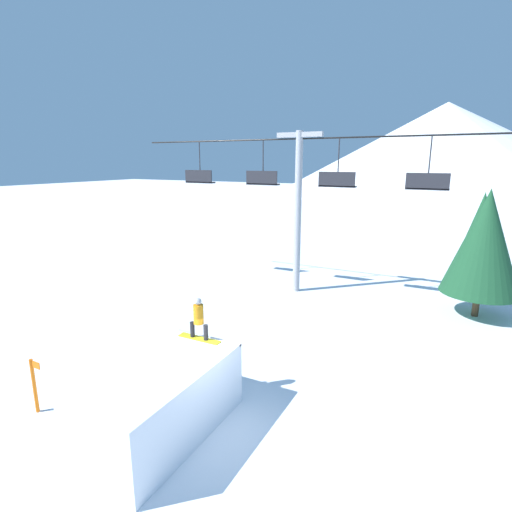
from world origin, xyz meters
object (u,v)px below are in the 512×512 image
object	(u,v)px
snow_ramp	(162,401)
snowboarder	(199,319)
distant_skier	(463,276)
trail_marker	(34,384)
pine_tree_near	(484,242)

from	to	relation	value
snow_ramp	snowboarder	xyz separation A→B (m)	(-0.14, 1.85, 1.53)
snow_ramp	snowboarder	distance (m)	2.41
snowboarder	distant_skier	xyz separation A→B (m)	(6.75, 15.32, -1.78)
snowboarder	distant_skier	size ratio (longest dim) A/B	1.10
snowboarder	distant_skier	distance (m)	16.84
snow_ramp	snowboarder	bearing A→B (deg)	94.17
snow_ramp	trail_marker	distance (m)	3.85
pine_tree_near	snow_ramp	bearing A→B (deg)	-119.37
distant_skier	snow_ramp	bearing A→B (deg)	-111.07
trail_marker	snowboarder	bearing A→B (deg)	37.83
distant_skier	pine_tree_near	bearing A→B (deg)	-82.00
pine_tree_near	snowboarder	bearing A→B (deg)	-123.82
snowboarder	pine_tree_near	size ratio (longest dim) A/B	0.23
snowboarder	pine_tree_near	distance (m)	13.26
distant_skier	snowboarder	bearing A→B (deg)	-113.79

